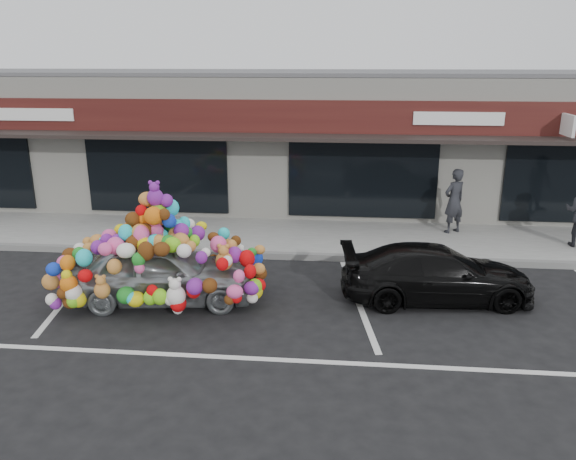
# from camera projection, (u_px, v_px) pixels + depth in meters

# --- Properties ---
(ground) EXTENTS (90.00, 90.00, 0.00)m
(ground) POSITION_uv_depth(u_px,v_px,m) (220.00, 299.00, 11.46)
(ground) COLOR black
(ground) RESTS_ON ground
(shop_building) EXTENTS (24.00, 7.20, 4.31)m
(shop_building) POSITION_uv_depth(u_px,v_px,m) (271.00, 137.00, 18.86)
(shop_building) COLOR white
(shop_building) RESTS_ON ground
(sidewalk) EXTENTS (26.00, 3.00, 0.15)m
(sidewalk) POSITION_uv_depth(u_px,v_px,m) (251.00, 236.00, 15.25)
(sidewalk) COLOR gray
(sidewalk) RESTS_ON ground
(kerb) EXTENTS (26.00, 0.18, 0.16)m
(kerb) POSITION_uv_depth(u_px,v_px,m) (241.00, 254.00, 13.82)
(kerb) COLOR slate
(kerb) RESTS_ON ground
(parking_stripe_left) EXTENTS (0.73, 4.37, 0.01)m
(parking_stripe_left) POSITION_uv_depth(u_px,v_px,m) (74.00, 289.00, 11.95)
(parking_stripe_left) COLOR silver
(parking_stripe_left) RESTS_ON ground
(parking_stripe_mid) EXTENTS (0.73, 4.37, 0.01)m
(parking_stripe_mid) POSITION_uv_depth(u_px,v_px,m) (357.00, 300.00, 11.39)
(parking_stripe_mid) COLOR silver
(parking_stripe_mid) RESTS_ON ground
(lane_line) EXTENTS (14.00, 0.12, 0.01)m
(lane_line) POSITION_uv_depth(u_px,v_px,m) (311.00, 361.00, 9.09)
(lane_line) COLOR silver
(lane_line) RESTS_ON ground
(toy_car) EXTENTS (2.77, 4.24, 2.36)m
(toy_car) POSITION_uv_depth(u_px,v_px,m) (161.00, 263.00, 11.15)
(toy_car) COLOR #AFB4BA
(toy_car) RESTS_ON ground
(black_sedan) EXTENTS (1.90, 3.96, 1.11)m
(black_sedan) POSITION_uv_depth(u_px,v_px,m) (437.00, 274.00, 11.28)
(black_sedan) COLOR black
(black_sedan) RESTS_ON ground
(pedestrian_a) EXTENTS (0.77, 0.70, 1.76)m
(pedestrian_a) POSITION_uv_depth(u_px,v_px,m) (454.00, 201.00, 15.08)
(pedestrian_a) COLOR black
(pedestrian_a) RESTS_ON sidewalk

